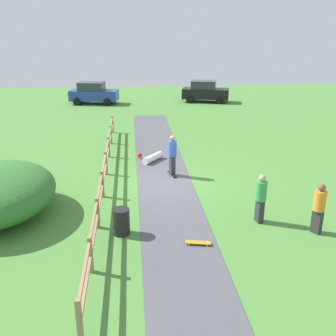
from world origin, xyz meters
The scene contains 11 objects.
ground_plane centered at (0.00, 0.00, 0.00)m, with size 60.00×60.00×0.00m, color #4C8438.
asphalt_path centered at (0.00, 0.00, 0.01)m, with size 2.40×28.00×0.02m, color #515156.
wooden_fence centered at (-2.60, 0.00, 0.67)m, with size 0.12×18.12×1.10m.
trash_bin centered at (-1.80, -4.36, 0.45)m, with size 0.56×0.56×0.90m, color black.
skater_riding centered at (0.43, 0.82, 1.08)m, with size 0.46×0.82×1.90m.
skater_fallen centered at (-0.40, 2.95, 0.20)m, with size 1.36×1.34×0.36m.
skateboard_loose centered at (0.59, -5.31, 0.09)m, with size 0.82×0.35×0.08m.
bystander_green centered at (2.99, -3.95, 0.98)m, with size 0.44×0.44×1.77m.
bystander_orange centered at (4.64, -4.88, 0.96)m, with size 0.52×0.52×1.74m.
parked_car_blue centered at (-4.68, 19.43, 0.96)m, with size 4.42×2.52×1.92m.
parked_car_black centered at (5.41, 19.44, 0.96)m, with size 4.49×2.79×1.92m.
Camera 1 is at (-1.35, -15.81, 6.43)m, focal length 41.48 mm.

